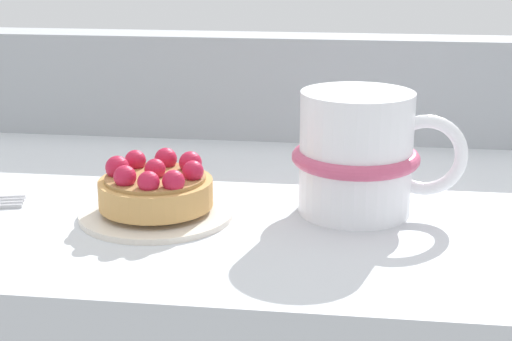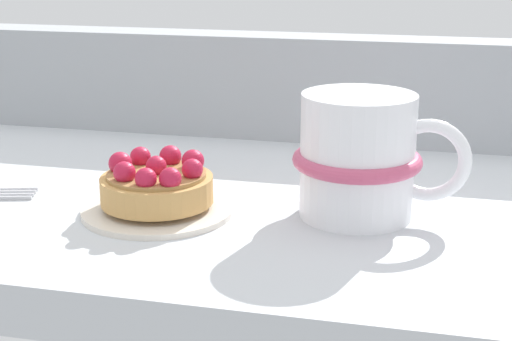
{
  "view_description": "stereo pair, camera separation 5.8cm",
  "coord_description": "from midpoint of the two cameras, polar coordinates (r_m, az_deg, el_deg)",
  "views": [
    {
      "loc": [
        9.11,
        -60.95,
        20.62
      ],
      "look_at": [
        1.77,
        -5.54,
        3.47
      ],
      "focal_mm": 54.61,
      "sensor_mm": 36.0,
      "label": 1
    },
    {
      "loc": [
        14.85,
        -59.88,
        20.62
      ],
      "look_at": [
        1.77,
        -5.54,
        3.47
      ],
      "focal_mm": 54.61,
      "sensor_mm": 36.0,
      "label": 2
    }
  ],
  "objects": [
    {
      "name": "coffee_mug",
      "position": [
        0.59,
        4.74,
        1.2
      ],
      "size": [
        13.13,
        9.68,
        9.37
      ],
      "color": "white",
      "rests_on": "ground_plane"
    },
    {
      "name": "window_rail_back",
      "position": [
        0.81,
        -1.06,
        6.18
      ],
      "size": [
        73.37,
        5.52,
        10.56
      ],
      "primitive_type": "cube",
      "color": "#9EA3A8",
      "rests_on": "ground_plane"
    },
    {
      "name": "dessert_plate",
      "position": [
        0.6,
        -10.09,
        -3.0
      ],
      "size": [
        11.64,
        11.64,
        0.88
      ],
      "color": "silver",
      "rests_on": "ground_plane"
    },
    {
      "name": "raspberry_tart",
      "position": [
        0.59,
        -10.17,
        -1.22
      ],
      "size": [
        8.57,
        8.57,
        3.77
      ],
      "color": "tan",
      "rests_on": "dessert_plate"
    },
    {
      "name": "ground_plane",
      "position": [
        0.66,
        -3.45,
        -2.97
      ],
      "size": [
        74.87,
        42.59,
        3.6
      ],
      "primitive_type": "cube",
      "color": "silver"
    }
  ]
}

